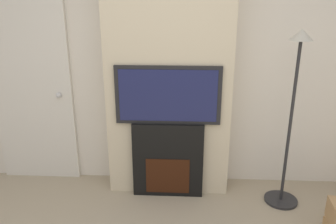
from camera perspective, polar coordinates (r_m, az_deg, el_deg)
name	(u,v)px	position (r m, az deg, el deg)	size (l,w,h in m)	color
wall_back	(170,60)	(3.40, 0.30, 9.10)	(6.00, 0.06, 2.70)	silver
chimney_breast	(169,63)	(3.22, 0.15, 8.55)	(1.22, 0.32, 2.70)	beige
fireplace	(168,159)	(3.37, 0.00, -8.23)	(0.71, 0.15, 0.78)	black
television	(168,95)	(3.12, 0.00, 2.96)	(1.01, 0.07, 0.57)	black
floor_lamp	(292,110)	(3.21, 20.80, 0.37)	(0.32, 0.32, 1.70)	#262628
entry_door	(32,90)	(3.78, -22.59, 3.52)	(0.86, 0.09, 2.04)	silver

